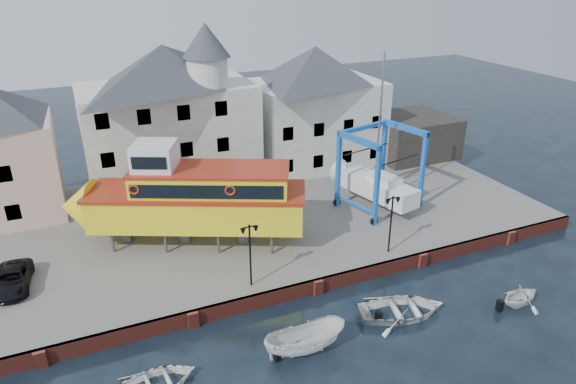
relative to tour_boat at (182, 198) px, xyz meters
name	(u,v)px	position (x,y,z in m)	size (l,w,h in m)	color
ground	(318,293)	(6.43, -8.07, -4.47)	(140.00, 140.00, 0.00)	black
hardstanding	(257,215)	(6.43, 2.93, -3.97)	(44.00, 22.00, 1.00)	slate
quay_wall	(317,286)	(6.43, -7.96, -3.97)	(44.00, 0.47, 1.00)	maroon
building_white_main	(170,116)	(1.56, 10.33, 2.87)	(14.00, 8.30, 14.00)	beige
building_white_right	(315,106)	(15.43, 10.93, 2.12)	(12.00, 8.00, 11.20)	beige
shed_dark	(410,135)	(25.43, 8.93, -1.47)	(8.00, 7.00, 4.00)	black
lamp_post_left	(250,240)	(2.43, -6.87, -0.30)	(1.12, 0.32, 4.20)	black
lamp_post_right	(392,210)	(12.43, -6.87, -0.30)	(1.12, 0.32, 4.20)	black
tour_boat	(182,198)	(0.00, 0.00, 0.00)	(17.04, 10.73, 7.37)	#59595E
travel_lift	(372,180)	(15.47, 0.24, -1.41)	(6.61, 8.39, 12.29)	#113FAB
van	(12,279)	(-10.97, -1.32, -2.88)	(1.97, 4.27, 1.19)	black
motorboat_a	(305,352)	(3.41, -12.55, -4.47)	(1.72, 4.58, 1.77)	white
motorboat_b	(401,315)	(10.02, -12.00, -4.47)	(3.71, 5.19, 1.08)	white
motorboat_c	(519,304)	(17.26, -14.02, -4.47)	(2.47, 2.86, 1.51)	white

